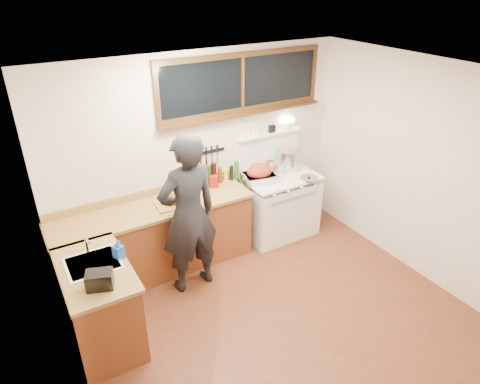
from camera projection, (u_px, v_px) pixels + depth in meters
ground_plane at (275, 316)px, 4.74m from camera, size 4.00×3.50×0.02m
room_shell at (282, 182)px, 3.98m from camera, size 4.10×3.60×2.65m
counter_back at (156, 239)px, 5.28m from camera, size 2.44×0.64×1.00m
counter_left at (100, 304)px, 4.24m from camera, size 0.64×1.09×0.90m
sink_unit at (94, 268)px, 4.13m from camera, size 0.50×0.45×0.37m
vintage_stove at (278, 203)px, 6.05m from camera, size 1.02×0.74×1.59m
back_window at (243, 90)px, 5.37m from camera, size 2.32×0.13×0.77m
left_doorway at (87, 352)px, 2.92m from camera, size 0.02×1.04×2.17m
knife_strip at (208, 153)px, 5.49m from camera, size 0.46×0.03×0.28m
man at (188, 215)px, 4.77m from camera, size 0.74×0.52×1.94m
soap_bottle at (118, 249)px, 4.14m from camera, size 0.12×0.12×0.20m
toaster at (100, 280)px, 3.76m from camera, size 0.27×0.23×0.16m
cutting_board at (174, 200)px, 5.11m from camera, size 0.44×0.34×0.14m
roast_turkey at (260, 174)px, 5.66m from camera, size 0.49×0.40×0.25m
stockpot at (288, 160)px, 5.96m from camera, size 0.40×0.40×0.29m
saucepan at (279, 167)px, 5.93m from camera, size 0.21×0.31×0.13m
pot_lid at (309, 178)px, 5.74m from camera, size 0.28×0.28×0.04m
coffee_tin at (214, 182)px, 5.51m from camera, size 0.13×0.12×0.16m
pitcher at (184, 186)px, 5.39m from camera, size 0.09×0.09×0.17m
bottle_cluster at (217, 174)px, 5.58m from camera, size 0.57×0.07×0.30m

